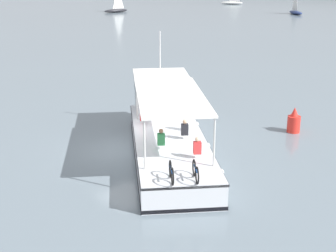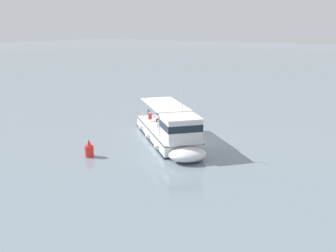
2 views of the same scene
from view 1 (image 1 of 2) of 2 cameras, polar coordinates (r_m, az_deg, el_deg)
ground_plane at (r=24.37m, az=-4.92°, el=-2.78°), size 400.00×400.00×0.00m
ferry_main at (r=24.45m, az=-0.24°, el=-0.11°), size 11.67×10.60×5.32m
sailboat_off_bow at (r=93.70m, az=-6.00°, el=13.25°), size 2.26×4.98×5.40m
sailboat_outer_anchorage at (r=112.26m, az=7.41°, el=14.03°), size 4.95×3.27×5.40m
sailboat_far_right at (r=92.45m, az=14.53°, el=12.71°), size 4.62×4.09×5.40m
channel_buoy at (r=27.51m, az=14.32°, el=0.44°), size 0.70×0.70×1.40m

